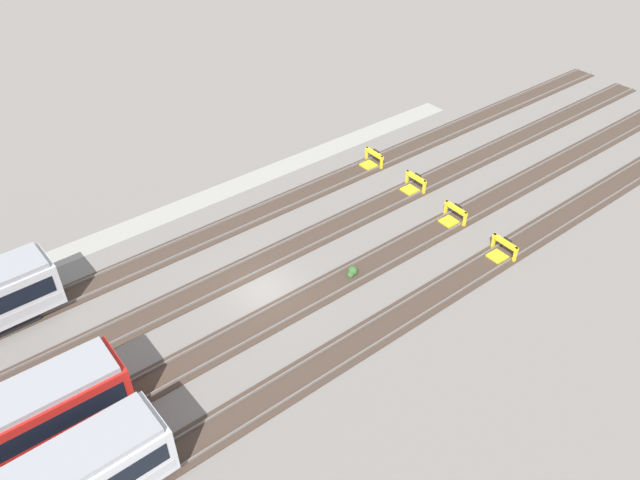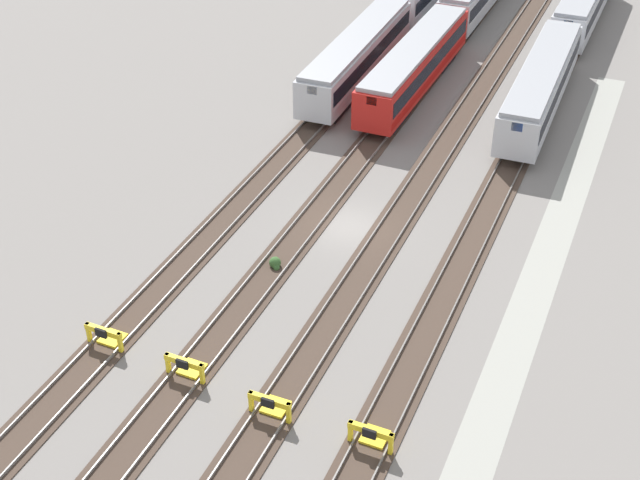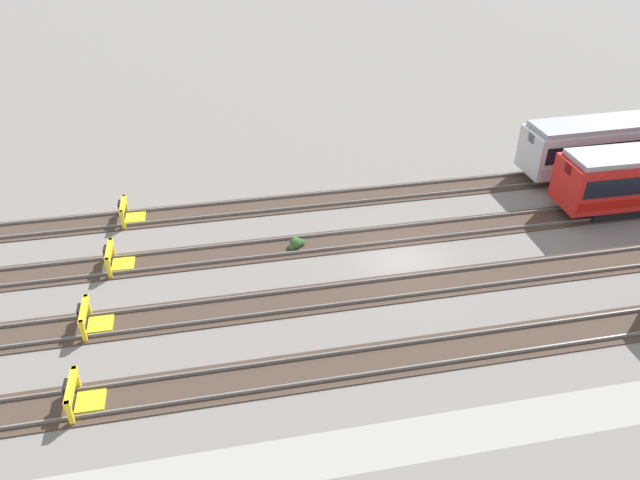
{
  "view_description": "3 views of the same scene",
  "coord_description": "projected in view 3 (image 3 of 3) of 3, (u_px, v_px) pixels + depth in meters",
  "views": [
    {
      "loc": [
        14.94,
        24.42,
        26.1
      ],
      "look_at": [
        -4.38,
        -0.0,
        1.8
      ],
      "focal_mm": 35.0,
      "sensor_mm": 36.0,
      "label": 1
    },
    {
      "loc": [
        -40.1,
        -15.08,
        28.15
      ],
      "look_at": [
        -4.38,
        -0.0,
        1.8
      ],
      "focal_mm": 50.0,
      "sensor_mm": 36.0,
      "label": 2
    },
    {
      "loc": [
        -9.46,
        -25.13,
        18.49
      ],
      "look_at": [
        -4.38,
        -0.0,
        1.8
      ],
      "focal_mm": 35.0,
      "sensor_mm": 36.0,
      "label": 3
    }
  ],
  "objects": [
    {
      "name": "bumper_stop_middle_track",
      "position": [
        116.0,
        259.0,
        31.51
      ],
      "size": [
        1.36,
        2.01,
        1.22
      ],
      "color": "yellow",
      "rests_on": "ground"
    },
    {
      "name": "service_walkway",
      "position": [
        494.0,
        427.0,
        23.21
      ],
      "size": [
        54.0,
        2.0,
        0.01
      ],
      "primitive_type": "cube",
      "color": "#9E9E93",
      "rests_on": "ground"
    },
    {
      "name": "bumper_stop_far_inner_track",
      "position": [
        129.0,
        212.0,
        35.37
      ],
      "size": [
        1.36,
        2.01,
        1.22
      ],
      "color": "yellow",
      "rests_on": "ground"
    },
    {
      "name": "rail_track_near_inner",
      "position": [
        417.0,
        286.0,
        30.39
      ],
      "size": [
        90.0,
        2.24,
        0.21
      ],
      "color": "#47382D",
      "rests_on": "ground"
    },
    {
      "name": "weed_clump",
      "position": [
        296.0,
        243.0,
        33.17
      ],
      "size": [
        0.92,
        0.7,
        0.64
      ],
      "color": "#38602D",
      "rests_on": "ground"
    },
    {
      "name": "bumper_stop_nearest_track",
      "position": [
        80.0,
        395.0,
        23.82
      ],
      "size": [
        1.36,
        2.0,
        1.22
      ],
      "color": "yellow",
      "rests_on": "ground"
    },
    {
      "name": "rail_track_nearest",
      "position": [
        453.0,
        350.0,
        26.6
      ],
      "size": [
        90.0,
        2.23,
        0.21
      ],
      "color": "#47382D",
      "rests_on": "ground"
    },
    {
      "name": "rail_track_far_inner",
      "position": [
        368.0,
        196.0,
        37.97
      ],
      "size": [
        90.0,
        2.23,
        0.21
      ],
      "color": "#47382D",
      "rests_on": "ground"
    },
    {
      "name": "ground_plane",
      "position": [
        403.0,
        260.0,
        32.31
      ],
      "size": [
        400.0,
        400.0,
        0.0
      ],
      "primitive_type": "plane",
      "color": "gray"
    },
    {
      "name": "bumper_stop_near_inner_track",
      "position": [
        92.0,
        319.0,
        27.61
      ],
      "size": [
        1.35,
        2.0,
        1.22
      ],
      "color": "yellow",
      "rests_on": "ground"
    },
    {
      "name": "rail_track_middle",
      "position": [
        390.0,
        236.0,
        34.18
      ],
      "size": [
        90.0,
        2.24,
        0.21
      ],
      "color": "#47382D",
      "rests_on": "ground"
    }
  ]
}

